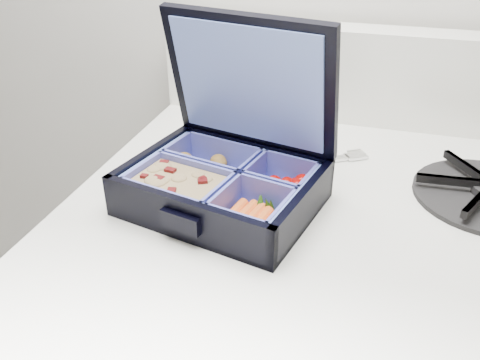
% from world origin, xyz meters
% --- Properties ---
extents(bento_box, '(0.25, 0.22, 0.05)m').
position_xyz_m(bento_box, '(0.03, 1.62, 1.00)').
color(bento_box, black).
rests_on(bento_box, stove).
extents(burner_grate_rear, '(0.16, 0.16, 0.02)m').
position_xyz_m(burner_grate_rear, '(0.05, 1.79, 0.98)').
color(burner_grate_rear, black).
rests_on(burner_grate_rear, stove).
extents(fork, '(0.17, 0.12, 0.01)m').
position_xyz_m(fork, '(0.11, 1.75, 0.97)').
color(fork, silver).
rests_on(fork, stove).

